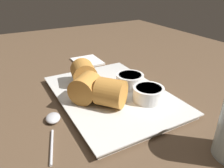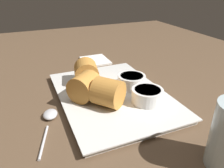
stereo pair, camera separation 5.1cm
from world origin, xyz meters
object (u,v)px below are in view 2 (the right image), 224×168
(serving_plate, at_px, (112,96))
(dipping_bowl_near, at_px, (132,81))
(spoon, at_px, (49,116))
(dipping_bowl_far, at_px, (147,95))
(napkin, at_px, (95,60))

(serving_plate, height_order, dipping_bowl_near, dipping_bowl_near)
(serving_plate, height_order, spoon, serving_plate)
(serving_plate, relative_size, dipping_bowl_far, 4.84)
(dipping_bowl_near, bearing_deg, dipping_bowl_far, -2.02)
(dipping_bowl_far, xyz_separation_m, napkin, (-0.34, -0.01, -0.03))
(dipping_bowl_near, distance_m, dipping_bowl_far, 0.08)
(spoon, bearing_deg, dipping_bowl_near, 100.80)
(dipping_bowl_near, bearing_deg, napkin, -177.22)
(dipping_bowl_far, distance_m, spoon, 0.22)
(dipping_bowl_near, relative_size, napkin, 0.67)
(napkin, bearing_deg, dipping_bowl_near, 2.78)
(serving_plate, distance_m, spoon, 0.16)
(dipping_bowl_far, height_order, napkin, dipping_bowl_far)
(dipping_bowl_far, distance_m, napkin, 0.34)
(dipping_bowl_far, bearing_deg, serving_plate, -140.11)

